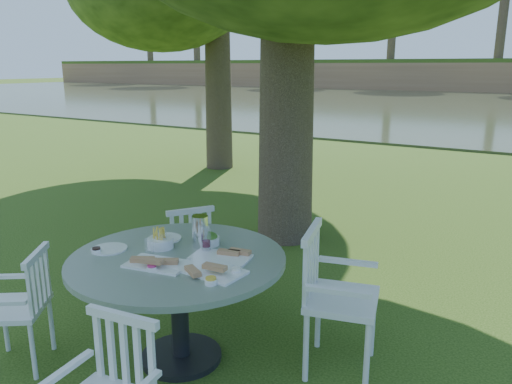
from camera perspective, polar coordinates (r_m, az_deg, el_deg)
ground at (r=4.79m, az=-1.27°, el=-10.42°), size 140.00×140.00×0.00m
table at (r=3.44m, az=-8.88°, el=-9.45°), size 1.44×1.44×0.77m
chair_ne at (r=3.39m, az=8.21°, el=-10.81°), size 0.57×0.59×0.97m
chair_nw at (r=4.43m, az=-7.75°, el=-5.83°), size 0.56×0.56×0.83m
chair_sw at (r=3.73m, az=-24.79°, el=-11.15°), size 0.55×0.56×0.82m
tableware at (r=3.42m, az=-8.19°, el=-6.25°), size 1.16×0.71×0.22m
river at (r=26.83m, az=26.64°, el=8.51°), size 100.00×28.00×0.12m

